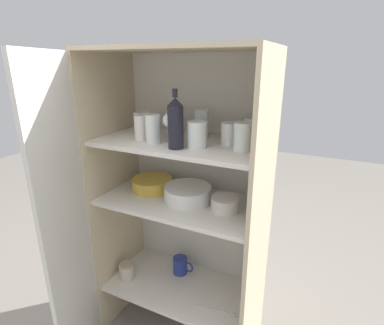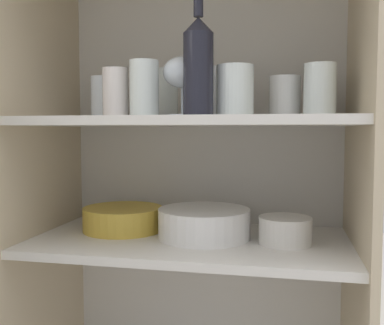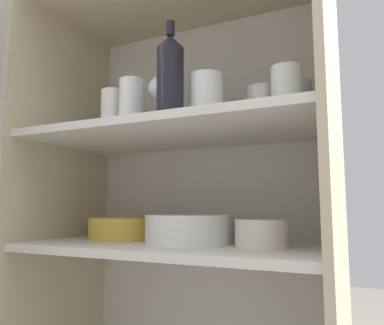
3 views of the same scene
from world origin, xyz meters
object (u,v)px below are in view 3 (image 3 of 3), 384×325
object	(u,v)px
wine_bottle	(170,76)
plate_stack_white	(189,229)
serving_bowl_small	(262,232)
mixing_bowl_large	(125,227)

from	to	relation	value
wine_bottle	plate_stack_white	bearing A→B (deg)	94.40
plate_stack_white	serving_bowl_small	bearing A→B (deg)	-6.26
serving_bowl_small	plate_stack_white	bearing A→B (deg)	173.74
mixing_bowl_large	serving_bowl_small	world-z (taller)	serving_bowl_small
wine_bottle	plate_stack_white	distance (m)	0.39
wine_bottle	serving_bowl_small	xyz separation A→B (m)	(0.19, 0.10, -0.37)
serving_bowl_small	wine_bottle	bearing A→B (deg)	-150.84
wine_bottle	mixing_bowl_large	xyz separation A→B (m)	(-0.23, 0.16, -0.37)
wine_bottle	mixing_bowl_large	world-z (taller)	wine_bottle
wine_bottle	plate_stack_white	size ratio (longest dim) A/B	1.07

